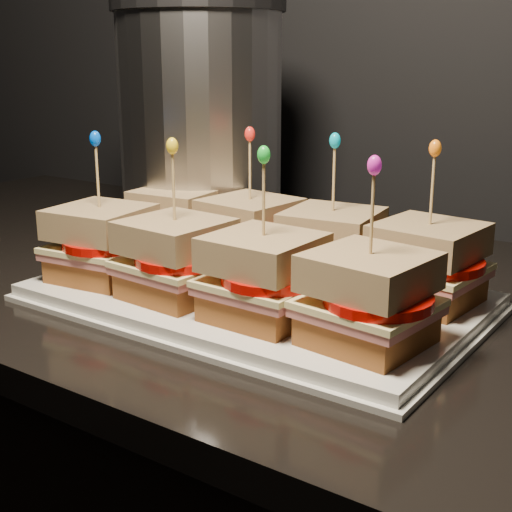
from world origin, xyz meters
The scene contains 62 objects.
platter centered at (0.31, 1.57, 0.93)m, with size 0.46×0.28×0.02m, color white.
platter_rim centered at (0.31, 1.57, 0.92)m, with size 0.47×0.30×0.01m, color white.
sandwich_0_bread_bot centered at (0.14, 1.64, 0.95)m, with size 0.09×0.09×0.03m, color brown.
sandwich_0_ham centered at (0.14, 1.64, 0.97)m, with size 0.10×0.10×0.01m, color #B2564C.
sandwich_0_cheese centered at (0.14, 1.64, 0.97)m, with size 0.10×0.10×0.01m, color #FFEF9D.
sandwich_0_tomato centered at (0.15, 1.63, 0.98)m, with size 0.09×0.09×0.01m, color #BE0B04.
sandwich_0_bread_top centered at (0.14, 1.64, 1.00)m, with size 0.10×0.10×0.03m, color #56280F.
sandwich_0_pick centered at (0.14, 1.64, 1.05)m, with size 0.00×0.00×0.09m, color tan.
sandwich_0_frill centered at (0.14, 1.64, 1.09)m, with size 0.01×0.01×0.02m, color yellow.
sandwich_1_bread_bot centered at (0.25, 1.64, 0.95)m, with size 0.09×0.09×0.03m, color brown.
sandwich_1_ham centered at (0.25, 1.64, 0.97)m, with size 0.10×0.10×0.01m, color #B2564C.
sandwich_1_cheese centered at (0.25, 1.64, 0.97)m, with size 0.10×0.10×0.01m, color #FFEF9D.
sandwich_1_tomato centered at (0.26, 1.63, 0.98)m, with size 0.09×0.09×0.01m, color #BE0B04.
sandwich_1_bread_top centered at (0.25, 1.64, 1.00)m, with size 0.10×0.10×0.03m, color #56280F.
sandwich_1_pick centered at (0.25, 1.64, 1.05)m, with size 0.00×0.00×0.09m, color tan.
sandwich_1_frill centered at (0.25, 1.64, 1.09)m, with size 0.01×0.01×0.02m, color red.
sandwich_2_bread_bot centered at (0.36, 1.64, 0.95)m, with size 0.09×0.09×0.03m, color brown.
sandwich_2_ham centered at (0.36, 1.64, 0.97)m, with size 0.10×0.10×0.01m, color #B2564C.
sandwich_2_cheese centered at (0.36, 1.64, 0.97)m, with size 0.10×0.10×0.01m, color #FFEF9D.
sandwich_2_tomato centered at (0.37, 1.63, 0.98)m, with size 0.09×0.09×0.01m, color #BE0B04.
sandwich_2_bread_top centered at (0.36, 1.64, 1.00)m, with size 0.10×0.10×0.03m, color #56280F.
sandwich_2_pick centered at (0.36, 1.64, 1.05)m, with size 0.00×0.00×0.09m, color tan.
sandwich_2_frill centered at (0.36, 1.64, 1.09)m, with size 0.01×0.01×0.02m, color #06A4C2.
sandwich_3_bread_bot centered at (0.47, 1.64, 0.95)m, with size 0.09×0.09×0.03m, color brown.
sandwich_3_ham centered at (0.47, 1.64, 0.97)m, with size 0.10×0.10×0.01m, color #B2564C.
sandwich_3_cheese centered at (0.47, 1.64, 0.97)m, with size 0.10×0.10×0.01m, color #FFEF9D.
sandwich_3_tomato centered at (0.48, 1.63, 0.98)m, with size 0.09×0.09×0.01m, color #BE0B04.
sandwich_3_bread_top centered at (0.47, 1.64, 1.00)m, with size 0.10×0.10×0.03m, color #56280F.
sandwich_3_pick centered at (0.47, 1.64, 1.05)m, with size 0.00×0.00×0.09m, color tan.
sandwich_3_frill centered at (0.47, 1.64, 1.09)m, with size 0.01×0.01×0.02m, color orange.
sandwich_4_bread_bot centered at (0.14, 1.51, 0.95)m, with size 0.09×0.09×0.03m, color brown.
sandwich_4_ham centered at (0.14, 1.51, 0.97)m, with size 0.10×0.10×0.01m, color #B2564C.
sandwich_4_cheese centered at (0.14, 1.51, 0.97)m, with size 0.10×0.10×0.01m, color #FFEF9D.
sandwich_4_tomato centered at (0.15, 1.50, 0.98)m, with size 0.09×0.09×0.01m, color #BE0B04.
sandwich_4_bread_top centered at (0.14, 1.51, 1.00)m, with size 0.10×0.10×0.03m, color #56280F.
sandwich_4_pick centered at (0.14, 1.51, 1.05)m, with size 0.00×0.00×0.09m, color tan.
sandwich_4_frill centered at (0.14, 1.51, 1.09)m, with size 0.01×0.01×0.02m, color blue.
sandwich_5_bread_bot centered at (0.25, 1.51, 0.95)m, with size 0.09×0.09×0.03m, color brown.
sandwich_5_ham centered at (0.25, 1.51, 0.97)m, with size 0.10×0.10×0.01m, color #B2564C.
sandwich_5_cheese centered at (0.25, 1.51, 0.97)m, with size 0.10×0.10×0.01m, color #FFEF9D.
sandwich_5_tomato centered at (0.26, 1.50, 0.98)m, with size 0.09×0.09×0.01m, color #BE0B04.
sandwich_5_bread_top centered at (0.25, 1.51, 1.00)m, with size 0.10×0.10×0.03m, color #56280F.
sandwich_5_pick centered at (0.25, 1.51, 1.05)m, with size 0.00×0.00×0.09m, color tan.
sandwich_5_frill centered at (0.25, 1.51, 1.09)m, with size 0.01×0.01×0.02m, color yellow.
sandwich_6_bread_bot centered at (0.36, 1.51, 0.95)m, with size 0.09×0.09×0.03m, color brown.
sandwich_6_ham centered at (0.36, 1.51, 0.97)m, with size 0.10×0.10×0.01m, color #B2564C.
sandwich_6_cheese centered at (0.36, 1.51, 0.97)m, with size 0.10×0.10×0.01m, color #FFEF9D.
sandwich_6_tomato centered at (0.37, 1.50, 0.98)m, with size 0.09×0.09×0.01m, color #BE0B04.
sandwich_6_bread_top centered at (0.36, 1.51, 1.00)m, with size 0.10×0.10×0.03m, color #56280F.
sandwich_6_pick centered at (0.36, 1.51, 1.05)m, with size 0.00×0.00×0.09m, color tan.
sandwich_6_frill centered at (0.36, 1.51, 1.09)m, with size 0.01×0.01×0.02m, color green.
sandwich_7_bread_bot centered at (0.47, 1.51, 0.95)m, with size 0.09×0.09×0.03m, color brown.
sandwich_7_ham centered at (0.47, 1.51, 0.97)m, with size 0.10×0.10×0.01m, color #B2564C.
sandwich_7_cheese centered at (0.47, 1.51, 0.97)m, with size 0.10×0.10×0.01m, color #FFEF9D.
sandwich_7_tomato centered at (0.48, 1.50, 0.98)m, with size 0.09×0.09×0.01m, color #BE0B04.
sandwich_7_bread_top centered at (0.47, 1.51, 1.00)m, with size 0.10×0.10×0.03m, color #56280F.
sandwich_7_pick centered at (0.47, 1.51, 1.05)m, with size 0.00×0.00×0.09m, color tan.
sandwich_7_frill centered at (0.47, 1.51, 1.09)m, with size 0.01×0.01×0.02m, color #D620AC.
appliance_base centered at (0.10, 1.73, 0.93)m, with size 0.26×0.22×0.03m, color #262628.
appliance_body centered at (0.10, 1.73, 1.09)m, with size 0.22×0.22×0.28m, color silver.
appliance_lid centered at (0.10, 1.73, 1.24)m, with size 0.23×0.23×0.02m, color #262628.
appliance centered at (0.10, 1.73, 1.08)m, with size 0.26×0.22×0.34m, color silver, non-canonical shape.
Camera 1 is at (0.72, 0.98, 1.18)m, focal length 50.00 mm.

